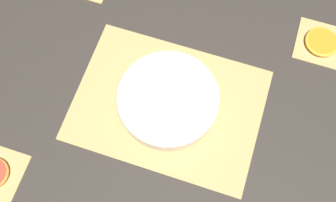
% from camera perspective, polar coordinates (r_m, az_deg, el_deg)
% --- Properties ---
extents(ground_plane, '(6.00, 6.00, 0.00)m').
position_cam_1_polar(ground_plane, '(1.02, -0.00, -0.56)').
color(ground_plane, '#2D2823').
extents(bamboo_mat_center, '(0.48, 0.35, 0.01)m').
position_cam_1_polar(bamboo_mat_center, '(1.02, -0.00, -0.50)').
color(bamboo_mat_center, tan).
rests_on(bamboo_mat_center, ground_plane).
extents(coaster_mat_far_right, '(0.13, 0.13, 0.01)m').
position_cam_1_polar(coaster_mat_far_right, '(1.17, 21.30, 7.81)').
color(coaster_mat_far_right, tan).
rests_on(coaster_mat_far_right, ground_plane).
extents(fruit_salad_bowl, '(0.26, 0.26, 0.06)m').
position_cam_1_polar(fruit_salad_bowl, '(0.98, 0.03, 0.20)').
color(fruit_salad_bowl, silver).
rests_on(fruit_salad_bowl, bamboo_mat_center).
extents(orange_slice_whole, '(0.09, 0.09, 0.01)m').
position_cam_1_polar(orange_slice_whole, '(1.16, 21.43, 8.00)').
color(orange_slice_whole, orange).
rests_on(orange_slice_whole, coaster_mat_far_right).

